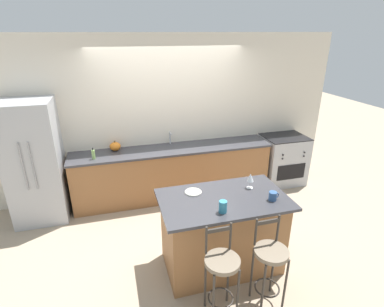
{
  "coord_description": "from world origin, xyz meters",
  "views": [
    {
      "loc": [
        -0.94,
        -4.24,
        2.71
      ],
      "look_at": [
        0.08,
        -0.56,
        1.15
      ],
      "focal_mm": 28.0,
      "sensor_mm": 36.0,
      "label": 1
    }
  ],
  "objects_px": {
    "dinner_plate": "(193,192)",
    "wine_glass": "(250,178)",
    "tumbler_cup": "(223,207)",
    "soap_bottle": "(93,154)",
    "bar_stool_near": "(222,270)",
    "bar_stool_far": "(270,261)",
    "refrigerator": "(35,162)",
    "pumpkin_decoration": "(115,146)",
    "oven_range": "(282,159)",
    "coffee_mug": "(273,196)"
  },
  "relations": [
    {
      "from": "dinner_plate",
      "to": "wine_glass",
      "type": "relative_size",
      "value": 1.04
    },
    {
      "from": "tumbler_cup",
      "to": "soap_bottle",
      "type": "distance_m",
      "value": 2.38
    },
    {
      "from": "bar_stool_near",
      "to": "bar_stool_far",
      "type": "height_order",
      "value": "same"
    },
    {
      "from": "tumbler_cup",
      "to": "refrigerator",
      "type": "bearing_deg",
      "value": 137.2
    },
    {
      "from": "tumbler_cup",
      "to": "soap_bottle",
      "type": "relative_size",
      "value": 0.73
    },
    {
      "from": "bar_stool_near",
      "to": "dinner_plate",
      "type": "relative_size",
      "value": 5.03
    },
    {
      "from": "wine_glass",
      "to": "pumpkin_decoration",
      "type": "xyz_separation_m",
      "value": [
        -1.52,
        1.84,
        -0.12
      ]
    },
    {
      "from": "refrigerator",
      "to": "bar_stool_near",
      "type": "relative_size",
      "value": 1.82
    },
    {
      "from": "oven_range",
      "to": "coffee_mug",
      "type": "height_order",
      "value": "coffee_mug"
    },
    {
      "from": "oven_range",
      "to": "wine_glass",
      "type": "relative_size",
      "value": 4.79
    },
    {
      "from": "dinner_plate",
      "to": "coffee_mug",
      "type": "bearing_deg",
      "value": -25.99
    },
    {
      "from": "coffee_mug",
      "to": "soap_bottle",
      "type": "relative_size",
      "value": 0.69
    },
    {
      "from": "refrigerator",
      "to": "bar_stool_far",
      "type": "relative_size",
      "value": 1.82
    },
    {
      "from": "bar_stool_near",
      "to": "coffee_mug",
      "type": "distance_m",
      "value": 1.01
    },
    {
      "from": "bar_stool_near",
      "to": "pumpkin_decoration",
      "type": "height_order",
      "value": "pumpkin_decoration"
    },
    {
      "from": "bar_stool_near",
      "to": "tumbler_cup",
      "type": "xyz_separation_m",
      "value": [
        0.14,
        0.39,
        0.46
      ]
    },
    {
      "from": "tumbler_cup",
      "to": "pumpkin_decoration",
      "type": "xyz_separation_m",
      "value": [
        -1.02,
        2.25,
        -0.05
      ]
    },
    {
      "from": "oven_range",
      "to": "pumpkin_decoration",
      "type": "distance_m",
      "value": 3.08
    },
    {
      "from": "tumbler_cup",
      "to": "coffee_mug",
      "type": "bearing_deg",
      "value": 7.19
    },
    {
      "from": "bar_stool_far",
      "to": "coffee_mug",
      "type": "bearing_deg",
      "value": 61.94
    },
    {
      "from": "coffee_mug",
      "to": "pumpkin_decoration",
      "type": "bearing_deg",
      "value": 127.22
    },
    {
      "from": "bar_stool_near",
      "to": "bar_stool_far",
      "type": "bearing_deg",
      "value": -0.97
    },
    {
      "from": "dinner_plate",
      "to": "pumpkin_decoration",
      "type": "xyz_separation_m",
      "value": [
        -0.83,
        1.77,
        0.01
      ]
    },
    {
      "from": "tumbler_cup",
      "to": "dinner_plate",
      "type": "bearing_deg",
      "value": 111.48
    },
    {
      "from": "bar_stool_far",
      "to": "tumbler_cup",
      "type": "distance_m",
      "value": 0.71
    },
    {
      "from": "bar_stool_near",
      "to": "coffee_mug",
      "type": "relative_size",
      "value": 8.19
    },
    {
      "from": "refrigerator",
      "to": "coffee_mug",
      "type": "bearing_deg",
      "value": -34.63
    },
    {
      "from": "coffee_mug",
      "to": "dinner_plate",
      "type": "bearing_deg",
      "value": 154.01
    },
    {
      "from": "dinner_plate",
      "to": "bar_stool_far",
      "type": "bearing_deg",
      "value": -57.55
    },
    {
      "from": "coffee_mug",
      "to": "refrigerator",
      "type": "bearing_deg",
      "value": 145.37
    },
    {
      "from": "oven_range",
      "to": "coffee_mug",
      "type": "xyz_separation_m",
      "value": [
        -1.39,
        -1.99,
        0.54
      ]
    },
    {
      "from": "bar_stool_far",
      "to": "wine_glass",
      "type": "xyz_separation_m",
      "value": [
        0.13,
        0.81,
        0.53
      ]
    },
    {
      "from": "oven_range",
      "to": "bar_stool_near",
      "type": "bearing_deg",
      "value": -131.33
    },
    {
      "from": "oven_range",
      "to": "pumpkin_decoration",
      "type": "bearing_deg",
      "value": 176.6
    },
    {
      "from": "pumpkin_decoration",
      "to": "soap_bottle",
      "type": "xyz_separation_m",
      "value": [
        -0.33,
        -0.28,
        0.0
      ]
    },
    {
      "from": "bar_stool_far",
      "to": "pumpkin_decoration",
      "type": "relative_size",
      "value": 5.69
    },
    {
      "from": "tumbler_cup",
      "to": "bar_stool_near",
      "type": "bearing_deg",
      "value": -110.19
    },
    {
      "from": "bar_stool_far",
      "to": "dinner_plate",
      "type": "bearing_deg",
      "value": 122.45
    },
    {
      "from": "refrigerator",
      "to": "bar_stool_near",
      "type": "bearing_deg",
      "value": -49.84
    },
    {
      "from": "oven_range",
      "to": "bar_stool_near",
      "type": "relative_size",
      "value": 0.91
    },
    {
      "from": "dinner_plate",
      "to": "pumpkin_decoration",
      "type": "bearing_deg",
      "value": 115.11
    },
    {
      "from": "refrigerator",
      "to": "bar_stool_far",
      "type": "distance_m",
      "value": 3.54
    },
    {
      "from": "soap_bottle",
      "to": "tumbler_cup",
      "type": "bearing_deg",
      "value": -55.5
    },
    {
      "from": "dinner_plate",
      "to": "tumbler_cup",
      "type": "xyz_separation_m",
      "value": [
        0.19,
        -0.48,
        0.06
      ]
    },
    {
      "from": "coffee_mug",
      "to": "tumbler_cup",
      "type": "height_order",
      "value": "tumbler_cup"
    },
    {
      "from": "wine_glass",
      "to": "coffee_mug",
      "type": "bearing_deg",
      "value": -69.04
    },
    {
      "from": "bar_stool_far",
      "to": "bar_stool_near",
      "type": "bearing_deg",
      "value": 179.03
    },
    {
      "from": "bar_stool_far",
      "to": "soap_bottle",
      "type": "distance_m",
      "value": 2.96
    },
    {
      "from": "bar_stool_far",
      "to": "tumbler_cup",
      "type": "bearing_deg",
      "value": 132.71
    },
    {
      "from": "pumpkin_decoration",
      "to": "soap_bottle",
      "type": "relative_size",
      "value": 0.99
    }
  ]
}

